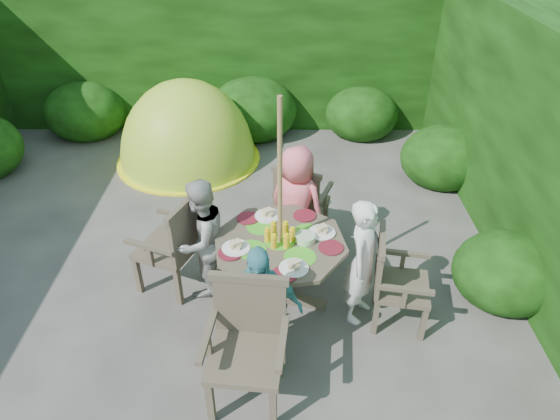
{
  "coord_description": "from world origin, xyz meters",
  "views": [
    {
      "loc": [
        1.08,
        -4.44,
        3.63
      ],
      "look_at": [
        1.06,
        -0.28,
        0.85
      ],
      "focal_mm": 32.0,
      "sensor_mm": 36.0,
      "label": 1
    }
  ],
  "objects_px": {
    "parasol_pole": "(280,212)",
    "garden_chair_front": "(247,341)",
    "child_right": "(364,262)",
    "child_front": "(258,309)",
    "garden_chair_left": "(175,243)",
    "child_left": "(201,239)",
    "patio_table": "(280,251)",
    "garden_chair_back": "(300,202)",
    "garden_chair_right": "(394,280)",
    "child_back": "(297,204)",
    "dome_tent": "(189,160)"
  },
  "relations": [
    {
      "from": "garden_chair_right",
      "to": "garden_chair_left",
      "type": "relative_size",
      "value": 0.91
    },
    {
      "from": "garden_chair_left",
      "to": "child_left",
      "type": "height_order",
      "value": "child_left"
    },
    {
      "from": "garden_chair_right",
      "to": "child_left",
      "type": "xyz_separation_m",
      "value": [
        -1.85,
        0.43,
        0.14
      ]
    },
    {
      "from": "patio_table",
      "to": "child_back",
      "type": "relative_size",
      "value": 1.17
    },
    {
      "from": "child_left",
      "to": "child_right",
      "type": "bearing_deg",
      "value": 109.91
    },
    {
      "from": "garden_chair_right",
      "to": "child_back",
      "type": "bearing_deg",
      "value": 50.7
    },
    {
      "from": "parasol_pole",
      "to": "garden_chair_left",
      "type": "height_order",
      "value": "parasol_pole"
    },
    {
      "from": "child_front",
      "to": "garden_chair_front",
      "type": "bearing_deg",
      "value": -105.93
    },
    {
      "from": "child_back",
      "to": "garden_chair_right",
      "type": "bearing_deg",
      "value": 162.77
    },
    {
      "from": "patio_table",
      "to": "child_right",
      "type": "relative_size",
      "value": 1.2
    },
    {
      "from": "patio_table",
      "to": "garden_chair_right",
      "type": "xyz_separation_m",
      "value": [
        1.06,
        -0.25,
        -0.14
      ]
    },
    {
      "from": "garden_chair_back",
      "to": "child_front",
      "type": "distance_m",
      "value": 1.9
    },
    {
      "from": "garden_chair_front",
      "to": "dome_tent",
      "type": "height_order",
      "value": "dome_tent"
    },
    {
      "from": "patio_table",
      "to": "child_back",
      "type": "distance_m",
      "value": 0.8
    },
    {
      "from": "child_front",
      "to": "garden_chair_right",
      "type": "bearing_deg",
      "value": 22.24
    },
    {
      "from": "garden_chair_back",
      "to": "child_right",
      "type": "distance_m",
      "value": 1.37
    },
    {
      "from": "parasol_pole",
      "to": "child_front",
      "type": "relative_size",
      "value": 1.71
    },
    {
      "from": "parasol_pole",
      "to": "garden_chair_back",
      "type": "height_order",
      "value": "parasol_pole"
    },
    {
      "from": "garden_chair_left",
      "to": "child_right",
      "type": "distance_m",
      "value": 1.89
    },
    {
      "from": "child_right",
      "to": "garden_chair_front",
      "type": "bearing_deg",
      "value": 157.85
    },
    {
      "from": "dome_tent",
      "to": "child_back",
      "type": "bearing_deg",
      "value": -43.27
    },
    {
      "from": "patio_table",
      "to": "parasol_pole",
      "type": "bearing_deg",
      "value": 179.89
    },
    {
      "from": "garden_chair_left",
      "to": "garden_chair_back",
      "type": "relative_size",
      "value": 1.08
    },
    {
      "from": "garden_chair_back",
      "to": "garden_chair_front",
      "type": "bearing_deg",
      "value": 98.03
    },
    {
      "from": "patio_table",
      "to": "garden_chair_back",
      "type": "relative_size",
      "value": 1.63
    },
    {
      "from": "garden_chair_right",
      "to": "child_front",
      "type": "xyz_separation_m",
      "value": [
        -1.25,
        -0.53,
        0.14
      ]
    },
    {
      "from": "garden_chair_right",
      "to": "child_left",
      "type": "bearing_deg",
      "value": 86.84
    },
    {
      "from": "garden_chair_right",
      "to": "child_left",
      "type": "height_order",
      "value": "child_left"
    },
    {
      "from": "child_left",
      "to": "dome_tent",
      "type": "height_order",
      "value": "child_left"
    },
    {
      "from": "garden_chair_left",
      "to": "child_right",
      "type": "xyz_separation_m",
      "value": [
        1.84,
        -0.41,
        0.1
      ]
    },
    {
      "from": "parasol_pole",
      "to": "garden_chair_front",
      "type": "height_order",
      "value": "parasol_pole"
    },
    {
      "from": "garden_chair_right",
      "to": "child_back",
      "type": "xyz_separation_m",
      "value": [
        -0.89,
        1.03,
        0.17
      ]
    },
    {
      "from": "child_right",
      "to": "parasol_pole",
      "type": "bearing_deg",
      "value": 104.6
    },
    {
      "from": "child_left",
      "to": "dome_tent",
      "type": "bearing_deg",
      "value": -134.73
    },
    {
      "from": "garden_chair_front",
      "to": "child_left",
      "type": "bearing_deg",
      "value": 119.28
    },
    {
      "from": "parasol_pole",
      "to": "garden_chair_left",
      "type": "xyz_separation_m",
      "value": [
        -1.06,
        0.23,
        -0.54
      ]
    },
    {
      "from": "garden_chair_left",
      "to": "child_left",
      "type": "xyz_separation_m",
      "value": [
        0.28,
        -0.05,
        0.09
      ]
    },
    {
      "from": "patio_table",
      "to": "garden_chair_front",
      "type": "height_order",
      "value": "garden_chair_front"
    },
    {
      "from": "garden_chair_right",
      "to": "garden_chair_front",
      "type": "height_order",
      "value": "garden_chair_front"
    },
    {
      "from": "garden_chair_right",
      "to": "child_right",
      "type": "relative_size",
      "value": 0.72
    },
    {
      "from": "garden_chair_left",
      "to": "child_front",
      "type": "height_order",
      "value": "child_front"
    },
    {
      "from": "patio_table",
      "to": "garden_chair_back",
      "type": "xyz_separation_m",
      "value": [
        0.23,
        1.07,
        -0.13
      ]
    },
    {
      "from": "parasol_pole",
      "to": "child_front",
      "type": "height_order",
      "value": "parasol_pole"
    },
    {
      "from": "dome_tent",
      "to": "garden_chair_back",
      "type": "bearing_deg",
      "value": -38.6
    },
    {
      "from": "child_right",
      "to": "child_front",
      "type": "xyz_separation_m",
      "value": [
        -0.96,
        -0.6,
        -0.01
      ]
    },
    {
      "from": "child_back",
      "to": "child_front",
      "type": "xyz_separation_m",
      "value": [
        -0.36,
        -1.56,
        -0.03
      ]
    },
    {
      "from": "dome_tent",
      "to": "child_front",
      "type": "bearing_deg",
      "value": -60.35
    },
    {
      "from": "patio_table",
      "to": "parasol_pole",
      "type": "xyz_separation_m",
      "value": [
        -0.0,
        0.0,
        0.46
      ]
    },
    {
      "from": "garden_chair_right",
      "to": "garden_chair_left",
      "type": "height_order",
      "value": "garden_chair_left"
    },
    {
      "from": "child_back",
      "to": "child_front",
      "type": "height_order",
      "value": "child_back"
    }
  ]
}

